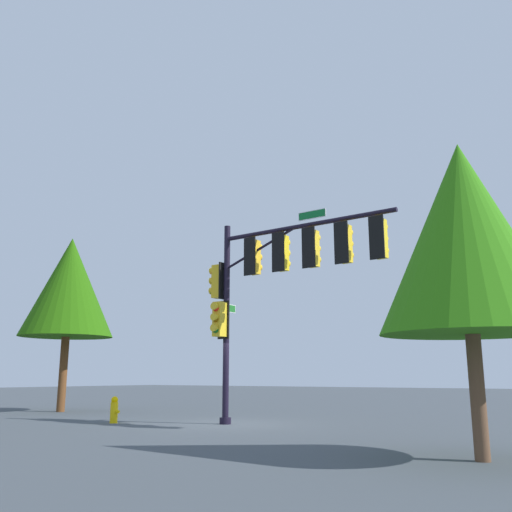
{
  "coord_description": "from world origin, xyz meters",
  "views": [
    {
      "loc": [
        10.68,
        -14.64,
        1.45
      ],
      "look_at": [
        0.94,
        0.31,
        5.31
      ],
      "focal_mm": 39.22,
      "sensor_mm": 36.0,
      "label": 1
    }
  ],
  "objects": [
    {
      "name": "signal_pole_assembly",
      "position": [
        1.93,
        -0.09,
        4.61
      ],
      "size": [
        6.59,
        1.15,
        6.38
      ],
      "color": "black",
      "rests_on": "ground_plane"
    },
    {
      "name": "tree_mid",
      "position": [
        -9.47,
        1.23,
        5.3
      ],
      "size": [
        3.95,
        3.95,
        7.51
      ],
      "color": "brown",
      "rests_on": "ground_plane"
    },
    {
      "name": "ground_plane",
      "position": [
        0.0,
        0.0,
        0.0
      ],
      "size": [
        120.0,
        120.0,
        0.0
      ],
      "primitive_type": "plane",
      "color": "#3F464C"
    },
    {
      "name": "tree_near",
      "position": [
        8.4,
        -3.88,
        4.05
      ],
      "size": [
        3.35,
        3.35,
        5.92
      ],
      "color": "brown",
      "rests_on": "ground_plane"
    },
    {
      "name": "fire_hydrant",
      "position": [
        -3.18,
        -1.65,
        0.41
      ],
      "size": [
        0.33,
        0.24,
        0.83
      ],
      "color": "yellow",
      "rests_on": "ground_plane"
    }
  ]
}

